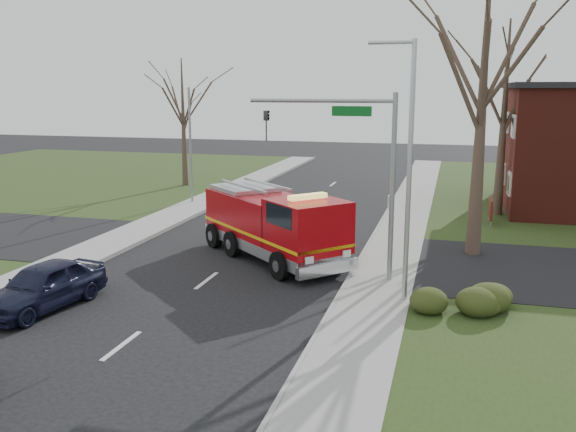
# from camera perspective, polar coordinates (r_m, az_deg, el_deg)

# --- Properties ---
(ground) EXTENTS (120.00, 120.00, 0.00)m
(ground) POSITION_cam_1_polar(r_m,az_deg,el_deg) (22.69, -7.63, -6.03)
(ground) COLOR black
(ground) RESTS_ON ground
(sidewalk_right) EXTENTS (2.40, 80.00, 0.15)m
(sidewalk_right) POSITION_cam_1_polar(r_m,az_deg,el_deg) (21.13, 8.19, -7.19)
(sidewalk_right) COLOR gray
(sidewalk_right) RESTS_ON ground
(sidewalk_left) EXTENTS (2.40, 80.00, 0.15)m
(sidewalk_left) POSITION_cam_1_polar(r_m,az_deg,el_deg) (25.65, -20.55, -4.42)
(sidewalk_left) COLOR gray
(sidewalk_left) RESTS_ON ground
(health_center_sign) EXTENTS (0.12, 2.00, 1.40)m
(health_center_sign) POSITION_cam_1_polar(r_m,az_deg,el_deg) (32.98, 18.43, 0.66)
(health_center_sign) COLOR #541813
(health_center_sign) RESTS_ON ground
(hedge_corner) EXTENTS (2.80, 2.00, 0.90)m
(hedge_corner) POSITION_cam_1_polar(r_m,az_deg,el_deg) (19.90, 15.95, -7.21)
(hedge_corner) COLOR #273312
(hedge_corner) RESTS_ON lawn_right
(bare_tree_near) EXTENTS (6.00, 6.00, 12.00)m
(bare_tree_near) POSITION_cam_1_polar(r_m,az_deg,el_deg) (25.89, 17.85, 12.37)
(bare_tree_near) COLOR #403025
(bare_tree_near) RESTS_ON ground
(bare_tree_far) EXTENTS (5.25, 5.25, 10.50)m
(bare_tree_far) POSITION_cam_1_polar(r_m,az_deg,el_deg) (34.95, 19.66, 10.44)
(bare_tree_far) COLOR #403025
(bare_tree_far) RESTS_ON ground
(bare_tree_left) EXTENTS (4.50, 4.50, 9.00)m
(bare_tree_left) POSITION_cam_1_polar(r_m,az_deg,el_deg) (43.97, -9.81, 9.88)
(bare_tree_left) COLOR #403025
(bare_tree_left) RESTS_ON ground
(traffic_signal_mast) EXTENTS (5.29, 0.18, 6.80)m
(traffic_signal_mast) POSITION_cam_1_polar(r_m,az_deg,el_deg) (21.73, 6.45, 5.91)
(traffic_signal_mast) COLOR gray
(traffic_signal_mast) RESTS_ON ground
(streetlight_pole) EXTENTS (1.48, 0.16, 8.40)m
(streetlight_pole) POSITION_cam_1_polar(r_m,az_deg,el_deg) (19.55, 11.13, 4.66)
(streetlight_pole) COLOR #B7BABF
(streetlight_pole) RESTS_ON ground
(utility_pole_far) EXTENTS (0.14, 0.14, 7.00)m
(utility_pole_far) POSITION_cam_1_polar(r_m,az_deg,el_deg) (37.32, -9.11, 6.42)
(utility_pole_far) COLOR gray
(utility_pole_far) RESTS_ON ground
(fire_engine) EXTENTS (7.38, 7.06, 3.08)m
(fire_engine) POSITION_cam_1_polar(r_m,az_deg,el_deg) (24.96, -1.26, -0.97)
(fire_engine) COLOR #A0070D
(fire_engine) RESTS_ON ground
(parked_car_maroon) EXTENTS (2.51, 4.67, 1.51)m
(parked_car_maroon) POSITION_cam_1_polar(r_m,az_deg,el_deg) (21.06, -21.95, -6.08)
(parked_car_maroon) COLOR black
(parked_car_maroon) RESTS_ON ground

